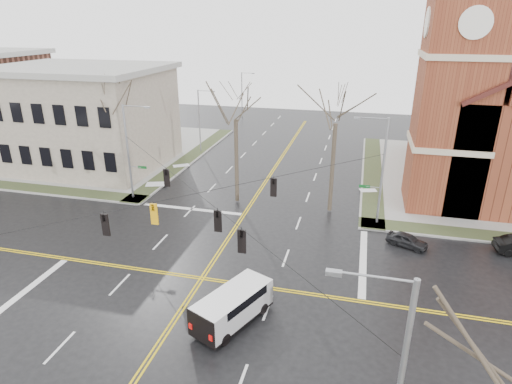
% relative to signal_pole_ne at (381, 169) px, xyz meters
% --- Properties ---
extents(ground, '(120.00, 120.00, 0.00)m').
position_rel_signal_pole_ne_xyz_m(ground, '(-11.32, -11.50, -4.95)').
color(ground, black).
rests_on(ground, ground).
extents(sidewalks, '(80.00, 80.00, 0.17)m').
position_rel_signal_pole_ne_xyz_m(sidewalks, '(-11.32, -11.50, -4.87)').
color(sidewalks, gray).
rests_on(sidewalks, ground).
extents(road_markings, '(100.00, 100.00, 0.01)m').
position_rel_signal_pole_ne_xyz_m(road_markings, '(-11.32, -11.50, -4.94)').
color(road_markings, gold).
rests_on(road_markings, ground).
extents(civic_building_a, '(18.00, 14.00, 11.00)m').
position_rel_signal_pole_ne_xyz_m(civic_building_a, '(-33.32, 8.50, 0.55)').
color(civic_building_a, gray).
rests_on(civic_building_a, ground).
extents(signal_pole_ne, '(2.75, 0.22, 9.00)m').
position_rel_signal_pole_ne_xyz_m(signal_pole_ne, '(0.00, 0.00, 0.00)').
color(signal_pole_ne, gray).
rests_on(signal_pole_ne, ground).
extents(signal_pole_nw, '(2.75, 0.22, 9.00)m').
position_rel_signal_pole_ne_xyz_m(signal_pole_nw, '(-22.64, 0.00, 0.00)').
color(signal_pole_nw, gray).
rests_on(signal_pole_nw, ground).
extents(span_wires, '(23.02, 23.02, 0.03)m').
position_rel_signal_pole_ne_xyz_m(span_wires, '(-11.32, -11.50, 1.25)').
color(span_wires, black).
rests_on(span_wires, ground).
extents(traffic_signals, '(8.21, 8.26, 1.30)m').
position_rel_signal_pole_ne_xyz_m(traffic_signals, '(-11.32, -12.17, 0.50)').
color(traffic_signals, black).
rests_on(traffic_signals, ground).
extents(streetlight_north_a, '(2.30, 0.20, 8.00)m').
position_rel_signal_pole_ne_xyz_m(streetlight_north_a, '(-21.97, 16.50, -0.48)').
color(streetlight_north_a, gray).
rests_on(streetlight_north_a, ground).
extents(streetlight_north_b, '(2.30, 0.20, 8.00)m').
position_rel_signal_pole_ne_xyz_m(streetlight_north_b, '(-21.97, 36.50, -0.48)').
color(streetlight_north_b, gray).
rests_on(streetlight_north_b, ground).
extents(cargo_van, '(3.92, 5.48, 1.96)m').
position_rel_signal_pole_ne_xyz_m(cargo_van, '(-7.89, -15.07, -3.79)').
color(cargo_van, white).
rests_on(cargo_van, ground).
extents(parked_car_a, '(3.31, 2.39, 1.05)m').
position_rel_signal_pole_ne_xyz_m(parked_car_a, '(2.37, -3.49, -4.43)').
color(parked_car_a, black).
rests_on(parked_car_a, ground).
extents(tree_nw_far, '(4.00, 4.00, 12.01)m').
position_rel_signal_pole_ne_xyz_m(tree_nw_far, '(-25.07, 2.04, 3.74)').
color(tree_nw_far, '#3C3226').
rests_on(tree_nw_far, ground).
extents(tree_nw_near, '(4.00, 4.00, 11.74)m').
position_rel_signal_pole_ne_xyz_m(tree_nw_near, '(-12.73, 1.64, 3.55)').
color(tree_nw_near, '#3C3226').
rests_on(tree_nw_near, ground).
extents(tree_ne, '(4.00, 4.00, 11.93)m').
position_rel_signal_pole_ne_xyz_m(tree_ne, '(-3.96, 1.54, 3.68)').
color(tree_ne, '#3C3226').
rests_on(tree_ne, ground).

